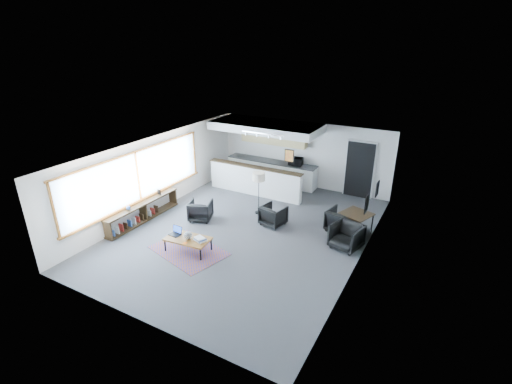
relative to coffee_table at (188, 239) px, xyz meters
The scene contains 21 objects.
room 2.18m from the coffee_table, 64.63° to the left, with size 7.02×9.02×2.62m.
window 2.97m from the coffee_table, 161.38° to the left, with size 0.10×5.95×1.66m.
console 2.56m from the coffee_table, 163.37° to the left, with size 0.35×3.00×0.80m.
kitchenette 5.59m from the coffee_table, 93.69° to the left, with size 4.20×1.96×2.60m.
doorway 6.99m from the coffee_table, 63.12° to the left, with size 1.10×0.12×2.15m.
track_light 4.53m from the coffee_table, 86.33° to the left, with size 1.60×0.07×0.15m.
wall_art_lower 4.97m from the coffee_table, 26.83° to the left, with size 0.03×0.38×0.48m.
wall_art_upper 5.66m from the coffee_table, 38.91° to the left, with size 0.03×0.34×0.44m.
kilim_rug 0.37m from the coffee_table, 116.57° to the left, with size 2.37×1.90×0.01m.
coffee_table is the anchor object (origin of this frame).
laptop 0.45m from the coffee_table, behind, with size 0.34×0.29×0.23m.
ceramic_pot 0.15m from the coffee_table, 32.20° to the right, with size 0.23×0.23×0.23m.
book_stack 0.40m from the coffee_table, ahead, with size 0.39×0.35×0.10m.
coaster 0.28m from the coffee_table, 66.73° to the right, with size 0.12×0.12×0.01m.
armchair_left 1.96m from the coffee_table, 116.37° to the left, with size 0.71×0.66×0.73m, color black.
armchair_right 2.93m from the coffee_table, 61.72° to the left, with size 0.70×0.66×0.72m, color black.
floor_lamp 3.30m from the coffee_table, 79.66° to the left, with size 0.50×0.50×1.47m.
dining_table 5.05m from the coffee_table, 40.38° to the left, with size 1.03×1.03×0.68m.
dining_chair_near 4.49m from the coffee_table, 30.99° to the left, with size 0.67×0.63×0.69m, color black.
dining_chair_far 4.68m from the coffee_table, 43.55° to the left, with size 0.64×0.60×0.66m, color black.
microwave 6.02m from the coffee_table, 83.26° to the left, with size 0.54×0.30×0.36m, color black.
Camera 1 is at (5.18, -8.78, 5.60)m, focal length 26.00 mm.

